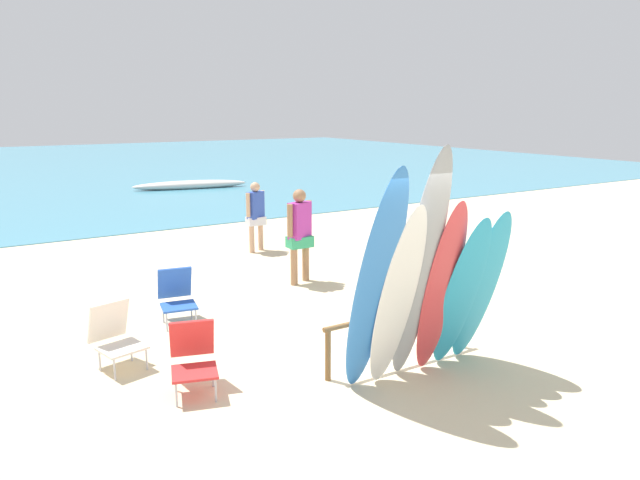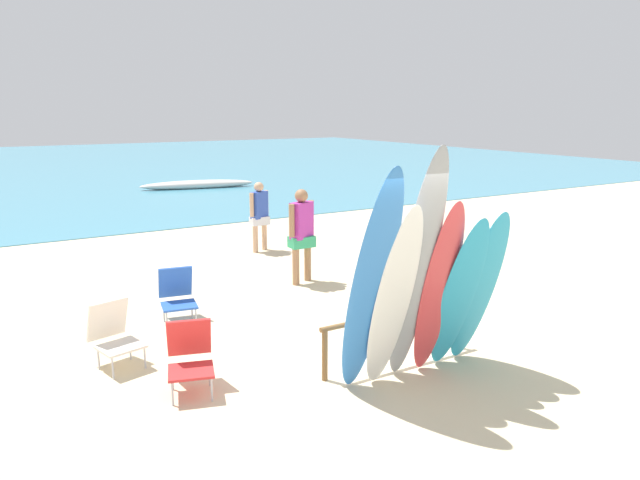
{
  "view_description": "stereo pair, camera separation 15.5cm",
  "coord_description": "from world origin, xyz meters",
  "px_view_note": "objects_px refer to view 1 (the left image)",
  "views": [
    {
      "loc": [
        -4.46,
        -5.46,
        3.16
      ],
      "look_at": [
        0.0,
        1.81,
        1.24
      ],
      "focal_mm": 33.04,
      "sensor_mm": 36.0,
      "label": 1
    },
    {
      "loc": [
        -4.33,
        -5.54,
        3.16
      ],
      "look_at": [
        0.0,
        1.81,
        1.24
      ],
      "focal_mm": 33.04,
      "sensor_mm": 36.0,
      "label": 2
    }
  ],
  "objects_px": {
    "surfboard_blue_0": "(375,286)",
    "surfboard_rack": "(395,324)",
    "beachgoer_near_rack": "(300,229)",
    "beach_chair_blue": "(115,334)",
    "surfboard_white_1": "(397,299)",
    "beachgoer_by_water": "(256,212)",
    "surfboard_grey_2": "(420,268)",
    "beach_chair_red": "(193,355)",
    "surfboard_teal_5": "(481,288)",
    "beach_chair_striped": "(177,294)",
    "surfboard_teal_4": "(461,294)",
    "surfboard_red_3": "(441,289)",
    "distant_boat": "(190,185)"
  },
  "relations": [
    {
      "from": "surfboard_teal_5",
      "to": "surfboard_white_1",
      "type": "bearing_deg",
      "value": -179.21
    },
    {
      "from": "surfboard_teal_4",
      "to": "surfboard_teal_5",
      "type": "height_order",
      "value": "surfboard_teal_5"
    },
    {
      "from": "surfboard_grey_2",
      "to": "beachgoer_near_rack",
      "type": "bearing_deg",
      "value": 81.48
    },
    {
      "from": "surfboard_rack",
      "to": "surfboard_white_1",
      "type": "bearing_deg",
      "value": -128.03
    },
    {
      "from": "surfboard_teal_4",
      "to": "beachgoer_near_rack",
      "type": "height_order",
      "value": "surfboard_teal_4"
    },
    {
      "from": "beachgoer_by_water",
      "to": "beach_chair_striped",
      "type": "height_order",
      "value": "beachgoer_by_water"
    },
    {
      "from": "beachgoer_by_water",
      "to": "beachgoer_near_rack",
      "type": "bearing_deg",
      "value": -123.16
    },
    {
      "from": "surfboard_grey_2",
      "to": "beachgoer_by_water",
      "type": "height_order",
      "value": "surfboard_grey_2"
    },
    {
      "from": "beach_chair_red",
      "to": "beachgoer_by_water",
      "type": "bearing_deg",
      "value": 75.1
    },
    {
      "from": "distant_boat",
      "to": "beach_chair_striped",
      "type": "bearing_deg",
      "value": -110.11
    },
    {
      "from": "surfboard_grey_2",
      "to": "surfboard_red_3",
      "type": "xyz_separation_m",
      "value": [
        0.34,
        0.02,
        -0.31
      ]
    },
    {
      "from": "surfboard_grey_2",
      "to": "surfboard_teal_5",
      "type": "distance_m",
      "value": 1.07
    },
    {
      "from": "beachgoer_by_water",
      "to": "beach_chair_red",
      "type": "bearing_deg",
      "value": -146.77
    },
    {
      "from": "surfboard_teal_4",
      "to": "distant_boat",
      "type": "relative_size",
      "value": 0.46
    },
    {
      "from": "surfboard_grey_2",
      "to": "surfboard_teal_5",
      "type": "bearing_deg",
      "value": 3.65
    },
    {
      "from": "beachgoer_near_rack",
      "to": "surfboard_white_1",
      "type": "bearing_deg",
      "value": 51.86
    },
    {
      "from": "surfboard_red_3",
      "to": "beachgoer_by_water",
      "type": "xyz_separation_m",
      "value": [
        0.9,
        6.9,
        -0.19
      ]
    },
    {
      "from": "beach_chair_blue",
      "to": "beachgoer_by_water",
      "type": "bearing_deg",
      "value": 33.68
    },
    {
      "from": "surfboard_grey_2",
      "to": "beachgoer_by_water",
      "type": "distance_m",
      "value": 7.04
    },
    {
      "from": "surfboard_white_1",
      "to": "surfboard_teal_5",
      "type": "distance_m",
      "value": 1.32
    },
    {
      "from": "surfboard_rack",
      "to": "beachgoer_by_water",
      "type": "bearing_deg",
      "value": 80.34
    },
    {
      "from": "beachgoer_by_water",
      "to": "distant_boat",
      "type": "xyz_separation_m",
      "value": [
        2.27,
        10.84,
        -0.74
      ]
    },
    {
      "from": "surfboard_teal_5",
      "to": "surfboard_grey_2",
      "type": "bearing_deg",
      "value": -179.26
    },
    {
      "from": "surfboard_teal_4",
      "to": "beachgoer_near_rack",
      "type": "xyz_separation_m",
      "value": [
        0.21,
        4.27,
        0.01
      ]
    },
    {
      "from": "beachgoer_by_water",
      "to": "distant_boat",
      "type": "height_order",
      "value": "beachgoer_by_water"
    },
    {
      "from": "surfboard_teal_4",
      "to": "beachgoer_by_water",
      "type": "xyz_separation_m",
      "value": [
        0.58,
        6.91,
        -0.09
      ]
    },
    {
      "from": "beachgoer_by_water",
      "to": "beach_chair_striped",
      "type": "xyz_separation_m",
      "value": [
        -2.95,
        -3.43,
        -0.47
      ]
    },
    {
      "from": "surfboard_rack",
      "to": "surfboard_blue_0",
      "type": "xyz_separation_m",
      "value": [
        -0.83,
        -0.66,
        0.81
      ]
    },
    {
      "from": "surfboard_rack",
      "to": "beach_chair_red",
      "type": "relative_size",
      "value": 2.6
    },
    {
      "from": "surfboard_blue_0",
      "to": "surfboard_teal_4",
      "type": "bearing_deg",
      "value": 3.02
    },
    {
      "from": "surfboard_red_3",
      "to": "beachgoer_near_rack",
      "type": "xyz_separation_m",
      "value": [
        0.53,
        4.26,
        -0.09
      ]
    },
    {
      "from": "beachgoer_near_rack",
      "to": "beachgoer_by_water",
      "type": "height_order",
      "value": "beachgoer_near_rack"
    },
    {
      "from": "surfboard_white_1",
      "to": "surfboard_red_3",
      "type": "bearing_deg",
      "value": -1.91
    },
    {
      "from": "surfboard_blue_0",
      "to": "surfboard_rack",
      "type": "bearing_deg",
      "value": 39.78
    },
    {
      "from": "beachgoer_near_rack",
      "to": "beach_chair_blue",
      "type": "height_order",
      "value": "beachgoer_near_rack"
    },
    {
      "from": "beach_chair_blue",
      "to": "distant_boat",
      "type": "relative_size",
      "value": 0.18
    },
    {
      "from": "surfboard_blue_0",
      "to": "beach_chair_blue",
      "type": "distance_m",
      "value": 3.36
    },
    {
      "from": "beach_chair_striped",
      "to": "beach_chair_red",
      "type": "bearing_deg",
      "value": -94.07
    },
    {
      "from": "surfboard_teal_4",
      "to": "beachgoer_by_water",
      "type": "relative_size",
      "value": 1.32
    },
    {
      "from": "beach_chair_red",
      "to": "beachgoer_near_rack",
      "type": "bearing_deg",
      "value": 60.98
    },
    {
      "from": "surfboard_white_1",
      "to": "beachgoer_by_water",
      "type": "distance_m",
      "value": 7.1
    },
    {
      "from": "surfboard_rack",
      "to": "beachgoer_by_water",
      "type": "xyz_separation_m",
      "value": [
        1.07,
        6.29,
        0.4
      ]
    },
    {
      "from": "beachgoer_near_rack",
      "to": "beachgoer_by_water",
      "type": "bearing_deg",
      "value": -120.6
    },
    {
      "from": "surfboard_teal_4",
      "to": "surfboard_rack",
      "type": "bearing_deg",
      "value": 129.66
    },
    {
      "from": "surfboard_rack",
      "to": "beachgoer_near_rack",
      "type": "height_order",
      "value": "beachgoer_near_rack"
    },
    {
      "from": "surfboard_white_1",
      "to": "beach_chair_red",
      "type": "relative_size",
      "value": 2.79
    },
    {
      "from": "surfboard_blue_0",
      "to": "surfboard_teal_5",
      "type": "xyz_separation_m",
      "value": [
        1.66,
        0.05,
        -0.31
      ]
    },
    {
      "from": "surfboard_blue_0",
      "to": "beachgoer_by_water",
      "type": "distance_m",
      "value": 7.22
    },
    {
      "from": "surfboard_grey_2",
      "to": "beach_chair_blue",
      "type": "bearing_deg",
      "value": 144.12
    },
    {
      "from": "beach_chair_striped",
      "to": "surfboard_blue_0",
      "type": "bearing_deg",
      "value": -63.76
    }
  ]
}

